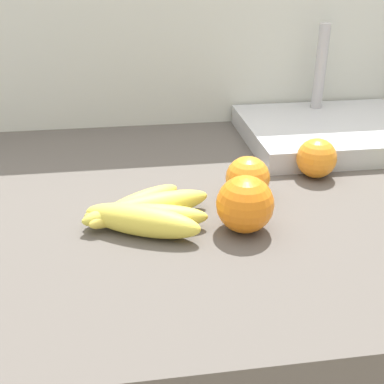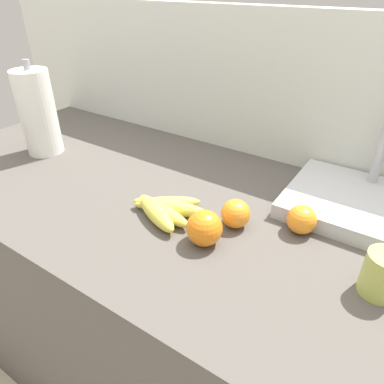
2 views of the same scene
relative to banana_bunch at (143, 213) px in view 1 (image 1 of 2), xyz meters
name	(u,v)px [view 1 (image 1 of 2)]	position (x,y,z in m)	size (l,w,h in m)	color
wall_back	(146,202)	(0.02, 0.47, -0.23)	(2.20, 0.06, 1.30)	silver
banana_bunch	(143,213)	(0.00, 0.00, 0.00)	(0.20, 0.17, 0.04)	#E4D34C
orange_front	(317,158)	(0.30, 0.12, 0.01)	(0.07, 0.07, 0.07)	orange
orange_back_left	(248,178)	(0.17, 0.06, 0.02)	(0.07, 0.07, 0.07)	orange
orange_far_right	(245,204)	(0.14, -0.03, 0.02)	(0.08, 0.08, 0.08)	orange
sink_basin	(333,130)	(0.40, 0.29, 0.00)	(0.36, 0.30, 0.22)	#B7BABF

